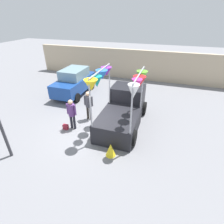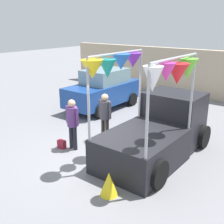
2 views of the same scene
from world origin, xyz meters
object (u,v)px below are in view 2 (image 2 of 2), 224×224
(handbag, at_px, (62,144))
(person_customer, at_px, (72,120))
(parked_car, at_px, (104,89))
(vendor_truck, at_px, (159,126))
(person_vendor, at_px, (105,113))
(folded_kite_bundle_sunflower, at_px, (109,184))

(handbag, bearing_deg, person_customer, 29.74)
(person_customer, bearing_deg, handbag, -150.26)
(parked_car, relative_size, handbag, 14.29)
(vendor_truck, height_order, handbag, vendor_truck)
(person_customer, xyz_separation_m, handbag, (-0.35, -0.20, -0.88))
(person_vendor, distance_m, handbag, 1.78)
(vendor_truck, distance_m, handbag, 3.23)
(parked_car, bearing_deg, vendor_truck, -31.94)
(parked_car, height_order, folded_kite_bundle_sunflower, parked_car)
(person_vendor, bearing_deg, parked_car, 130.18)
(vendor_truck, height_order, person_customer, vendor_truck)
(parked_car, distance_m, handbag, 4.81)
(person_customer, distance_m, person_vendor, 1.21)
(parked_car, bearing_deg, person_customer, -62.76)
(handbag, bearing_deg, parked_car, 112.36)
(person_vendor, bearing_deg, person_customer, -110.45)
(vendor_truck, xyz_separation_m, folded_kite_bundle_sunflower, (0.17, -2.68, -0.65))
(folded_kite_bundle_sunflower, bearing_deg, person_customer, 152.68)
(vendor_truck, xyz_separation_m, handbag, (-2.71, -1.57, -0.81))
(vendor_truck, distance_m, person_customer, 2.73)
(person_vendor, distance_m, folded_kite_bundle_sunflower, 3.31)
(handbag, distance_m, folded_kite_bundle_sunflower, 3.09)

